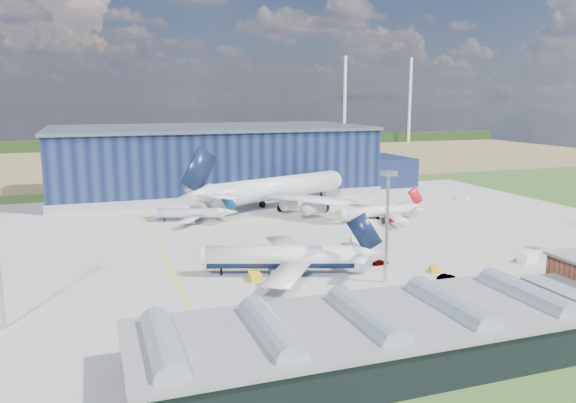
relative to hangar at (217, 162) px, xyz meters
The scene contains 21 objects.
ground 95.56m from the hangar, 91.70° to the right, with size 600.00×600.00×0.00m, color #32531F.
apron 85.64m from the hangar, 91.90° to the right, with size 220.00×160.00×0.08m.
farmland 125.76m from the hangar, 91.29° to the left, with size 600.00×220.00×0.01m, color #90794D.
treeline 205.36m from the hangar, 90.78° to the left, with size 600.00×8.00×8.00m, color black.
hangar is the anchor object (origin of this frame).
glass_concourse 155.28m from the hangar, 93.42° to the right, with size 78.00×23.00×8.60m.
light_mast_center 125.07m from the hangar, 86.70° to the right, with size 2.60×2.60×23.00m.
airliner_navy 113.89m from the hangar, 95.74° to the right, with size 40.19×39.32×13.11m, color silver, non-canonical shape.
airliner_red 80.59m from the hangar, 65.04° to the right, with size 29.89×29.24×9.75m, color silver, non-canonical shape.
airliner_widebody 45.20m from the hangar, 76.80° to the right, with size 67.97×66.50×22.17m, color silver, non-canonical shape.
airliner_regional 58.91m from the hangar, 110.33° to the right, with size 26.09×25.52×8.51m, color silver, non-canonical shape.
gse_tug_a 116.38m from the hangar, 98.63° to the right, with size 2.31×3.78×1.58m, color yellow.
gse_tug_b 124.40m from the hangar, 80.37° to the right, with size 1.88×2.82×1.22m, color yellow.
gse_cart_a 64.29m from the hangar, 62.74° to the right, with size 1.84×2.76×1.20m, color silver.
gse_van_b 95.44m from the hangar, 32.98° to the right, with size 2.14×4.66×2.14m, color silver.
gse_tug_c 40.26m from the hangar, 98.08° to the right, with size 1.87×2.99×1.31m, color yellow.
gse_cart_b 82.67m from the hangar, 68.75° to the right, with size 2.16×3.23×1.40m, color silver.
gse_van_c 131.25m from the hangar, 69.85° to the right, with size 2.41×5.02×2.41m, color silver.
airstair 103.59m from the hangar, 83.74° to the right, with size 1.85×4.63×2.96m, color silver.
car_a 114.85m from the hangar, 83.85° to the right, with size 1.50×3.74×1.27m, color #99999E.
car_b 129.65m from the hangar, 81.17° to the right, with size 1.41×4.03×1.33m, color #99999E.
Camera 1 is at (-44.95, -126.57, 37.00)m, focal length 35.00 mm.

